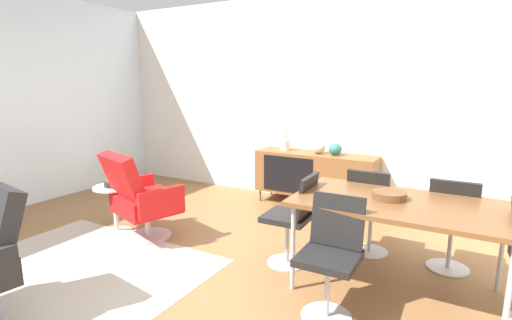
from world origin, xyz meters
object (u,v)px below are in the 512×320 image
sideboard (315,174)px  lounge_chair_red (140,196)px  dining_table (400,207)px  dining_chair_front_left (331,252)px  vase_ceramic_small (335,149)px  vase_cobalt (285,144)px  dining_chair_back_right (452,221)px  dining_chair_back_left (370,208)px  vase_sculptural_dark (319,147)px  dining_chair_near_window (294,216)px  side_table_round (115,203)px  fruit_bowl (113,182)px  wooden_bowl_on_table (389,195)px

sideboard → lounge_chair_red: 2.29m
dining_table → lounge_chair_red: 2.57m
dining_table → dining_chair_front_left: bearing=-122.1°
vase_ceramic_small → vase_cobalt: bearing=180.0°
dining_table → dining_chair_back_right: 0.70m
dining_chair_back_left → dining_table: bearing=-57.9°
vase_sculptural_dark → dining_chair_near_window: vase_sculptural_dark is taller
sideboard → dining_chair_near_window: 1.79m
dining_chair_front_left → side_table_round: dining_chair_front_left is taller
vase_ceramic_small → dining_chair_back_left: (0.74, -1.17, -0.33)m
lounge_chair_red → vase_ceramic_small: bearing=53.4°
fruit_bowl → wooden_bowl_on_table: bearing=5.2°
dining_chair_back_left → lounge_chair_red: size_ratio=0.90×
wooden_bowl_on_table → dining_chair_near_window: 0.85m
dining_chair_back_right → vase_cobalt: bearing=151.4°
sideboard → vase_sculptural_dark: bearing=2.5°
sideboard → dining_chair_near_window: dining_chair_near_window is taller
vase_ceramic_small → side_table_round: bearing=-133.5°
sideboard → dining_table: bearing=-51.8°
dining_chair_back_left → side_table_round: dining_chair_back_left is taller
wooden_bowl_on_table → fruit_bowl: bearing=-174.8°
vase_sculptural_dark → vase_ceramic_small: (0.22, 0.00, -0.00)m
sideboard → vase_sculptural_dark: 0.36m
dining_chair_back_left → dining_chair_front_left: bearing=-90.0°
sideboard → dining_chair_back_left: dining_chair_back_left is taller
vase_cobalt → side_table_round: vase_cobalt is taller
vase_cobalt → vase_ceramic_small: size_ratio=1.62×
vase_cobalt → dining_chair_back_left: bearing=-38.9°
wooden_bowl_on_table → fruit_bowl: 2.87m
vase_sculptural_dark → vase_ceramic_small: size_ratio=1.00×
vase_sculptural_dark → lounge_chair_red: (-1.23, -1.96, -0.33)m
dining_table → fruit_bowl: (-2.94, -0.23, -0.13)m
dining_chair_front_left → dining_chair_back_right: 1.32m
sideboard → vase_cobalt: size_ratio=5.79×
vase_ceramic_small → dining_table: vase_ceramic_small is taller
wooden_bowl_on_table → fruit_bowl: (-2.85, -0.26, -0.21)m
dining_table → vase_cobalt: bearing=136.1°
vase_ceramic_small → wooden_bowl_on_table: 1.97m
dining_chair_back_right → lounge_chair_red: 3.00m
vase_sculptural_dark → dining_chair_back_right: 2.06m
sideboard → dining_table: dining_table is taller
sideboard → dining_chair_back_left: bearing=-49.2°
lounge_chair_red → side_table_round: bearing=179.5°
vase_cobalt → vase_sculptural_dark: bearing=0.0°
sideboard → wooden_bowl_on_table: size_ratio=6.15×
dining_chair_near_window → vase_sculptural_dark: bearing=103.8°
lounge_chair_red → fruit_bowl: size_ratio=4.73×
vase_cobalt → side_table_round: 2.32m
vase_sculptural_dark → side_table_round: size_ratio=0.33×
vase_sculptural_dark → side_table_round: vase_sculptural_dark is taller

